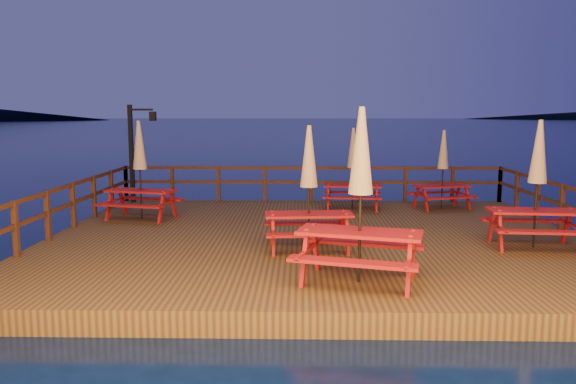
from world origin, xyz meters
name	(u,v)px	position (x,y,z in m)	size (l,w,h in m)	color
ground	(316,252)	(0.00, 0.00, 0.00)	(500.00, 500.00, 0.00)	black
deck	(316,243)	(0.00, 0.00, 0.20)	(12.00, 10.00, 0.40)	#3F2C14
deck_piles	(315,265)	(0.00, 0.00, -0.30)	(11.44, 9.44, 1.40)	#391F12
railing	(314,191)	(0.00, 1.78, 1.16)	(11.80, 9.75, 1.10)	#391F12
lamp_post	(136,144)	(-5.39, 4.55, 2.20)	(0.85, 0.18, 3.00)	black
picnic_table_0	(360,193)	(0.62, -3.56, 1.89)	(2.38, 2.13, 2.87)	#9B180E
picnic_table_1	(537,182)	(4.47, -1.12, 1.77)	(1.95, 1.65, 2.63)	#9B180E
picnic_table_2	(140,168)	(-4.52, 1.83, 1.73)	(2.08, 1.84, 2.56)	#9B180E
picnic_table_3	(309,186)	(-0.18, -1.41, 1.71)	(1.88, 1.60, 2.52)	#9B180E
picnic_table_4	(443,168)	(3.74, 3.57, 1.58)	(1.87, 1.67, 2.27)	#9B180E
picnic_table_5	(353,167)	(1.15, 3.45, 1.61)	(1.76, 1.50, 2.33)	#9B180E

